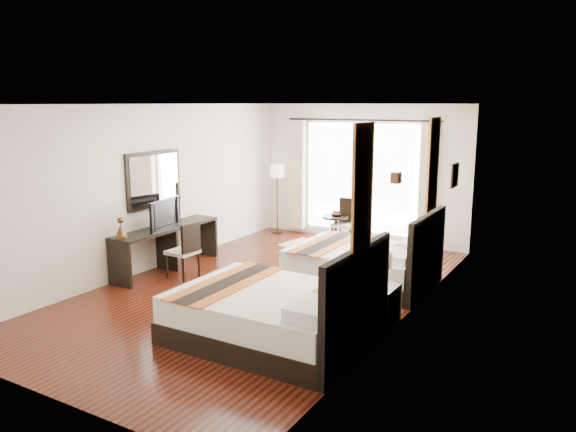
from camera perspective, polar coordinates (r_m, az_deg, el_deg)
The scene contains 29 objects.
floor at distance 8.71m, azimuth -2.60°, elevation -7.51°, with size 4.50×7.50×0.01m, color black.
ceiling at distance 8.23m, azimuth -2.78°, elevation 11.21°, with size 4.50×7.50×0.02m, color white.
wall_headboard at distance 7.39m, azimuth 12.05°, elevation 0.10°, with size 0.01×7.50×2.80m, color silver.
wall_desk at distance 9.75m, azimuth -13.83°, elevation 2.73°, with size 0.01×7.50×2.80m, color silver.
wall_window at distance 11.64m, azimuth 7.44°, elevation 4.34°, with size 4.50×0.01×2.80m, color silver.
wall_entry at distance 5.68m, azimuth -23.84°, elevation -4.07°, with size 4.50×0.01×2.80m, color silver.
window_glass at distance 11.64m, azimuth 7.40°, elevation 3.84°, with size 2.40×0.02×2.20m, color white.
sheer_curtain at distance 11.58m, azimuth 7.29°, elevation 3.81°, with size 2.30×0.02×2.10m, color white.
drape_left at distance 12.19m, azimuth 0.92°, elevation 4.18°, with size 0.35×0.14×2.35m, color beige.
drape_right at distance 11.07m, azimuth 14.12°, elevation 3.09°, with size 0.35×0.14×2.35m, color beige.
art_panel_near at distance 5.94m, azimuth 7.59°, elevation 2.90°, with size 0.03×0.50×1.35m, color maroon.
art_panel_far at distance 8.36m, azimuth 14.53°, elevation 5.10°, with size 0.03×0.50×1.35m, color maroon.
wall_sconce at distance 7.01m, azimuth 10.93°, elevation 3.85°, with size 0.10×0.14×0.14m, color #462C19.
mirror_frame at distance 9.76m, azimuth -13.48°, elevation 3.65°, with size 0.04×1.25×0.95m, color black.
mirror_glass at distance 9.75m, azimuth -13.37°, elevation 3.64°, with size 0.01×1.12×0.82m, color white.
bed_near at distance 6.83m, azimuth -1.17°, elevation -9.90°, with size 2.29×1.79×1.30m.
bed_far at distance 9.00m, azimuth 7.84°, elevation -4.83°, with size 2.16×1.68×1.22m.
nightstand at distance 7.47m, azimuth 9.28°, elevation -8.85°, with size 0.42×0.52×0.50m, color black.
table_lamp at distance 7.43m, azimuth 9.52°, elevation -4.65°, with size 0.26×0.26×0.41m.
vase at distance 7.21m, azimuth 9.16°, elevation -6.95°, with size 0.12×0.12×0.13m, color black.
console_desk at distance 9.83m, azimuth -12.19°, elevation -3.21°, with size 0.50×2.20×0.76m, color black.
television at distance 9.59m, azimuth -12.79°, elevation 0.23°, with size 0.87×0.11×0.50m, color black.
bronze_figurine at distance 9.02m, azimuth -16.61°, elevation -1.33°, with size 0.20×0.20×0.29m, color #462C19, non-canonical shape.
desk_chair at distance 9.34m, azimuth -10.54°, elevation -4.50°, with size 0.45×0.45×0.94m.
floor_lamp at distance 12.19m, azimuth -1.10°, elevation 4.12°, with size 0.30×0.30×1.50m.
side_table at distance 11.28m, azimuth 4.85°, elevation -1.52°, with size 0.52×0.52×0.60m, color black.
fruit_bowl at distance 11.23m, azimuth 4.89°, elevation 0.13°, with size 0.22×0.22×0.05m, color #4D301B.
window_chair at distance 11.22m, azimuth 5.83°, elevation -1.65°, with size 0.44×0.44×0.95m.
jute_rug at distance 11.26m, azimuth 2.64°, elevation -3.05°, with size 1.22×0.83×0.01m, color tan.
Camera 1 is at (4.50, -6.89, 2.82)m, focal length 35.00 mm.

